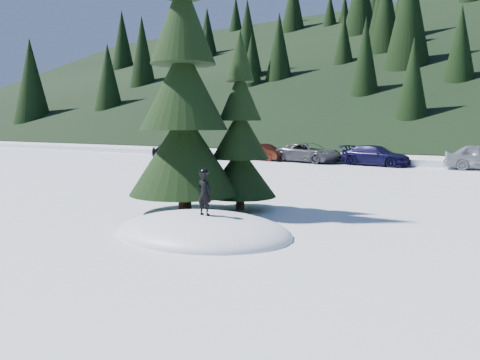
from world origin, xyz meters
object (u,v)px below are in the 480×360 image
Objects in this scene: spruce_tall at (184,99)px; child_skier at (204,193)px; car_0 at (175,151)px; car_3 at (376,156)px; car_2 at (309,153)px; car_1 at (264,152)px; spruce_short at (240,140)px.

child_skier is (2.35, -1.92, -2.33)m from spruce_tall.
car_0 is at bearing -48.20° from child_skier.
car_0 is at bearing 134.15° from spruce_tall.
car_2 is at bearing 96.96° from car_3.
car_2 is (9.23, 4.04, 0.00)m from car_0.
child_skier is at bearing -140.19° from car_1.
spruce_tall is at bearing -125.54° from spruce_short.
car_1 is at bearing -63.83° from child_skier.
car_1 is (-10.77, 18.26, -1.48)m from spruce_short.
car_1 is (-9.77, 19.66, -2.70)m from spruce_tall.
spruce_short is 18.49m from car_3.
spruce_short is at bearing -123.55° from car_0.
car_2 reaches higher than car_3.
spruce_short is 1.18× the size of car_3.
car_0 is 14.61m from car_3.
car_2 is (-8.38, 21.69, -0.29)m from child_skier.
car_0 is at bearing 138.63° from spruce_short.
spruce_short reaches higher than car_0.
child_skier is at bearing -163.02° from car_3.
car_1 is 3.74m from car_2.
spruce_tall is 19.92m from car_3.
spruce_tall is 2.29× the size of car_1.
car_3 is (-2.20, 18.31, -1.44)m from spruce_short.
car_3 is (4.83, -0.06, -0.03)m from car_2.
child_skier is at bearing -145.88° from car_2.
spruce_tall is 3.83m from child_skier.
child_skier is 24.94m from car_0.
child_skier reaches higher than car_1.
child_skier is 0.27× the size of car_1.
spruce_short is 19.71m from car_2.
spruce_tall is 2.13× the size of car_0.
car_0 is 10.08m from car_2.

